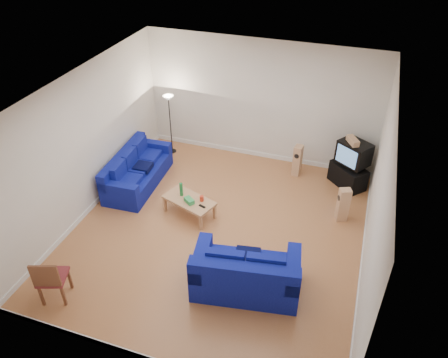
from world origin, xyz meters
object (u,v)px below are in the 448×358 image
(sofa_three_seat, at_px, (136,173))
(coffee_table, at_px, (189,201))
(tv_stand, at_px, (348,175))
(sofa_loveseat, at_px, (246,275))
(television, at_px, (354,153))

(sofa_three_seat, bearing_deg, coffee_table, 64.68)
(coffee_table, height_order, tv_stand, tv_stand)
(sofa_three_seat, xyz_separation_m, sofa_loveseat, (3.51, -2.38, 0.05))
(sofa_three_seat, xyz_separation_m, tv_stand, (4.93, 1.61, -0.04))
(sofa_three_seat, xyz_separation_m, coffee_table, (1.70, -0.70, 0.05))
(television, bearing_deg, coffee_table, -110.18)
(sofa_three_seat, distance_m, sofa_loveseat, 4.24)
(coffee_table, bearing_deg, sofa_loveseat, -43.03)
(coffee_table, bearing_deg, sofa_three_seat, 157.64)
(coffee_table, xyz_separation_m, television, (3.26, 2.34, 0.54))
(sofa_three_seat, height_order, television, television)
(coffee_table, relative_size, tv_stand, 1.43)
(television, bearing_deg, sofa_three_seat, -127.59)
(tv_stand, bearing_deg, television, 72.52)
(sofa_three_seat, height_order, sofa_loveseat, sofa_loveseat)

